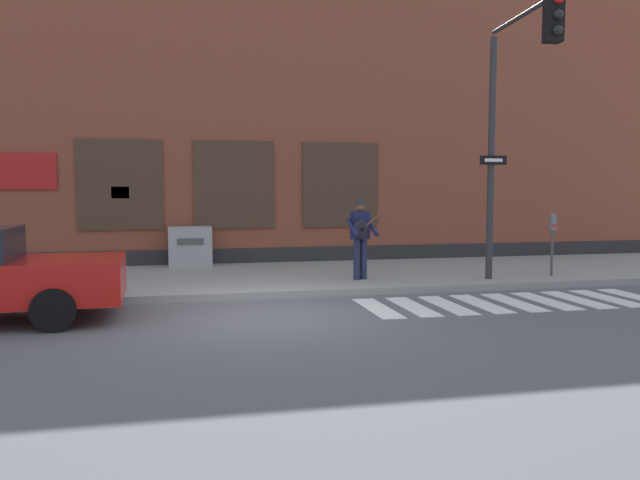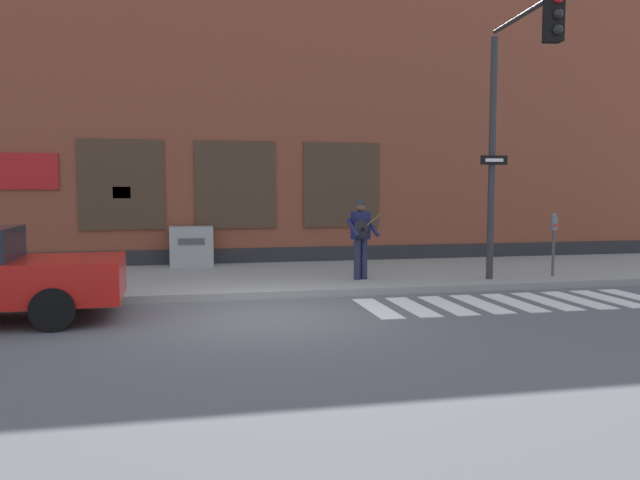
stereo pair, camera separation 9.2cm
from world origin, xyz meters
The scene contains 8 objects.
ground_plane centered at (0.00, 0.00, 0.00)m, with size 160.00×160.00×0.00m, color #56565B.
sidewalk centered at (0.00, 4.02, 0.08)m, with size 28.00×4.85×0.15m.
building_backdrop centered at (0.00, 8.44, 3.96)m, with size 28.00×4.06×7.93m.
crosswalk centered at (4.70, 0.29, 0.01)m, with size 5.78×1.90×0.01m.
busker centered at (2.42, 2.79, 1.16)m, with size 0.77×0.62×1.76m.
traffic_light centered at (5.15, 1.25, 3.88)m, with size 0.66×2.89×5.42m.
parking_meter centered at (6.84, 2.38, 1.10)m, with size 0.13×0.11×1.44m.
utility_box centered at (-1.18, 5.99, 0.66)m, with size 1.09×0.62×1.02m.
Camera 2 is at (-1.29, -10.25, 2.13)m, focal length 35.00 mm.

